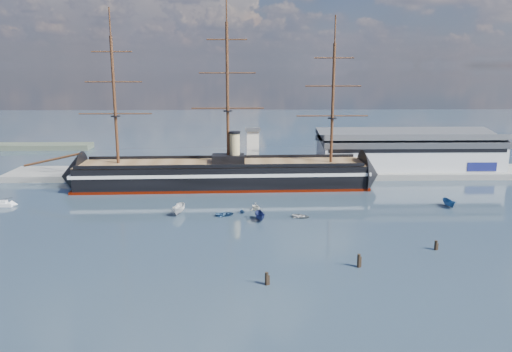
{
  "coord_description": "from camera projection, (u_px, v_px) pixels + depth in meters",
  "views": [
    {
      "loc": [
        -0.06,
        -92.26,
        37.22
      ],
      "look_at": [
        3.11,
        35.0,
        9.0
      ],
      "focal_mm": 35.0,
      "sensor_mm": 36.0,
      "label": 1
    }
  ],
  "objects": [
    {
      "name": "warship",
      "position": [
        217.0,
        174.0,
        155.58
      ],
      "size": [
        113.1,
        18.73,
        53.94
      ],
      "rotation": [
        0.0,
        0.0,
        0.03
      ],
      "color": "black",
      "rests_on": "ground"
    },
    {
      "name": "piling_near_right",
      "position": [
        358.0,
        267.0,
        94.18
      ],
      "size": [
        0.64,
        0.64,
        3.32
      ],
      "primitive_type": "cylinder",
      "color": "black",
      "rests_on": "ground"
    },
    {
      "name": "piling_far_right",
      "position": [
        436.0,
        250.0,
        103.02
      ],
      "size": [
        0.64,
        0.64,
        2.71
      ],
      "primitive_type": "cylinder",
      "color": "black",
      "rests_on": "ground"
    },
    {
      "name": "motorboat_e",
      "position": [
        301.0,
        218.0,
        124.66
      ],
      "size": [
        2.02,
        3.02,
        1.31
      ],
      "primitive_type": "imported",
      "rotation": [
        0.0,
        0.0,
        1.22
      ],
      "color": "#959698",
      "rests_on": "ground"
    },
    {
      "name": "piling_near_mid",
      "position": [
        267.0,
        285.0,
        86.59
      ],
      "size": [
        0.64,
        0.64,
        2.99
      ],
      "primitive_type": "cylinder",
      "color": "black",
      "rests_on": "ground"
    },
    {
      "name": "warehouse",
      "position": [
        408.0,
        150.0,
        175.86
      ],
      "size": [
        63.0,
        21.0,
        11.6
      ],
      "color": "#B7BABC",
      "rests_on": "ground"
    },
    {
      "name": "motorboat_c",
      "position": [
        260.0,
        220.0,
        122.62
      ],
      "size": [
        6.73,
        3.24,
        2.59
      ],
      "primitive_type": "imported",
      "rotation": [
        0.0,
        0.0,
        0.14
      ],
      "color": "navy",
      "rests_on": "ground"
    },
    {
      "name": "quay_tower",
      "position": [
        253.0,
        149.0,
        167.31
      ],
      "size": [
        5.0,
        5.0,
        15.0
      ],
      "color": "silver",
      "rests_on": "ground"
    },
    {
      "name": "motorboat_b",
      "position": [
        225.0,
        216.0,
        126.36
      ],
      "size": [
        1.76,
        3.13,
        1.38
      ],
      "primitive_type": "imported",
      "rotation": [
        0.0,
        0.0,
        1.78
      ],
      "color": "#2E527C",
      "rests_on": "ground"
    },
    {
      "name": "ground",
      "position": [
        244.0,
        204.0,
        137.14
      ],
      "size": [
        600.0,
        600.0,
        0.0
      ],
      "primitive_type": "plane",
      "color": "#2D3844",
      "rests_on": "ground"
    },
    {
      "name": "motorboat_a",
      "position": [
        179.0,
        214.0,
        127.88
      ],
      "size": [
        7.98,
        4.03,
        3.05
      ],
      "primitive_type": "imported",
      "rotation": [
        0.0,
        0.0,
        -0.17
      ],
      "color": "silver",
      "rests_on": "ground"
    },
    {
      "name": "motorboat_f",
      "position": [
        449.0,
        207.0,
        134.28
      ],
      "size": [
        6.68,
        2.98,
        2.59
      ],
      "primitive_type": "imported",
      "rotation": [
        0.0,
        0.0,
        0.1
      ],
      "color": "navy",
      "rests_on": "ground"
    },
    {
      "name": "motorboat_d",
      "position": [
        256.0,
        210.0,
        131.42
      ],
      "size": [
        6.42,
        5.22,
        2.18
      ],
      "primitive_type": "imported",
      "rotation": [
        0.0,
        0.0,
        0.53
      ],
      "color": "silver",
      "rests_on": "ground"
    },
    {
      "name": "quay",
      "position": [
        273.0,
        176.0,
        172.52
      ],
      "size": [
        180.0,
        18.0,
        2.0
      ],
      "primitive_type": "cube",
      "color": "slate",
      "rests_on": "ground"
    },
    {
      "name": "motorboat_g",
      "position": [
        242.0,
        213.0,
        128.79
      ],
      "size": [
        4.01,
        3.03,
        1.35
      ],
      "primitive_type": "imported",
      "rotation": [
        0.0,
        0.0,
        0.45
      ],
      "color": "#2F507E",
      "rests_on": "ground"
    },
    {
      "name": "sailboat",
      "position": [
        0.0,
        204.0,
        134.88
      ],
      "size": [
        7.15,
        2.61,
        11.21
      ],
      "rotation": [
        0.0,
        0.0,
        -0.08
      ],
      "color": "silver",
      "rests_on": "ground"
    }
  ]
}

